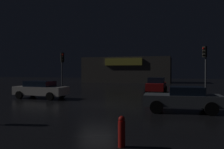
% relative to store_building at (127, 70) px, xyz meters
% --- Properties ---
extents(ground_plane, '(120.00, 120.00, 0.00)m').
position_rel_store_building_xyz_m(ground_plane, '(5.00, -32.63, -2.52)').
color(ground_plane, black).
extents(store_building, '(17.39, 7.04, 5.02)m').
position_rel_store_building_xyz_m(store_building, '(0.00, 0.00, 0.00)').
color(store_building, '#4C4742').
rests_on(store_building, ground).
extents(traffic_signal_main, '(0.42, 0.43, 4.17)m').
position_rel_store_building_xyz_m(traffic_signal_main, '(-1.32, -25.53, 0.63)').
color(traffic_signal_main, '#595B60').
rests_on(traffic_signal_main, ground).
extents(traffic_signal_opposite, '(0.42, 0.42, 4.49)m').
position_rel_store_building_xyz_m(traffic_signal_opposite, '(12.51, -25.03, 0.73)').
color(traffic_signal_opposite, '#595B60').
rests_on(traffic_signal_opposite, ground).
extents(car_near, '(1.96, 4.24, 1.63)m').
position_rel_store_building_xyz_m(car_near, '(8.04, -22.95, -1.68)').
color(car_near, '#A51414').
rests_on(car_near, ground).
extents(car_far, '(4.30, 2.19, 1.42)m').
position_rel_store_building_xyz_m(car_far, '(10.52, -33.95, -1.77)').
color(car_far, slate).
rests_on(car_far, ground).
extents(car_crossing, '(4.58, 2.17, 1.46)m').
position_rel_store_building_xyz_m(car_crossing, '(-0.79, -30.38, -1.75)').
color(car_crossing, silver).
rests_on(car_crossing, ground).
extents(fire_hydrant, '(0.22, 0.22, 0.94)m').
position_rel_store_building_xyz_m(fire_hydrant, '(8.67, -40.85, -2.05)').
color(fire_hydrant, red).
rests_on(fire_hydrant, ground).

